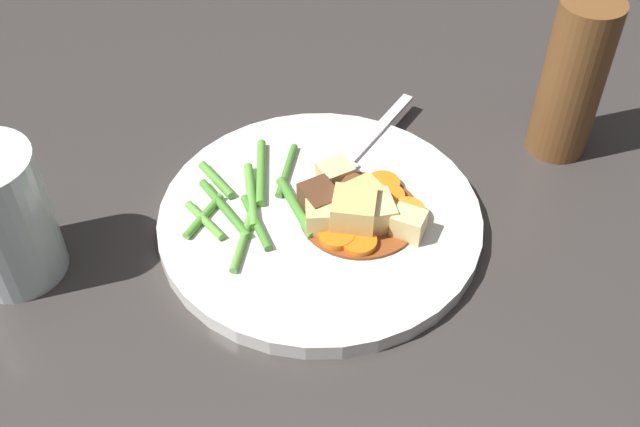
% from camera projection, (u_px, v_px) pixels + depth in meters
% --- Properties ---
extents(ground_plane, '(3.00, 3.00, 0.00)m').
position_uv_depth(ground_plane, '(320.00, 226.00, 0.67)').
color(ground_plane, '#383330').
extents(dinner_plate, '(0.28, 0.28, 0.02)m').
position_uv_depth(dinner_plate, '(320.00, 220.00, 0.67)').
color(dinner_plate, white).
rests_on(dinner_plate, ground_plane).
extents(stew_sauce, '(0.10, 0.10, 0.00)m').
position_uv_depth(stew_sauce, '(359.00, 214.00, 0.66)').
color(stew_sauce, brown).
rests_on(stew_sauce, dinner_plate).
extents(carrot_slice_0, '(0.04, 0.04, 0.01)m').
position_uv_depth(carrot_slice_0, '(386.00, 198.00, 0.67)').
color(carrot_slice_0, orange).
rests_on(carrot_slice_0, dinner_plate).
extents(carrot_slice_1, '(0.04, 0.04, 0.01)m').
position_uv_depth(carrot_slice_1, '(337.00, 237.00, 0.64)').
color(carrot_slice_1, orange).
rests_on(carrot_slice_1, dinner_plate).
extents(carrot_slice_2, '(0.03, 0.03, 0.01)m').
position_uv_depth(carrot_slice_2, '(359.00, 243.00, 0.63)').
color(carrot_slice_2, orange).
rests_on(carrot_slice_2, dinner_plate).
extents(carrot_slice_3, '(0.04, 0.04, 0.01)m').
position_uv_depth(carrot_slice_3, '(383.00, 185.00, 0.68)').
color(carrot_slice_3, orange).
rests_on(carrot_slice_3, dinner_plate).
extents(carrot_slice_4, '(0.04, 0.04, 0.01)m').
position_uv_depth(carrot_slice_4, '(392.00, 220.00, 0.65)').
color(carrot_slice_4, orange).
rests_on(carrot_slice_4, dinner_plate).
extents(carrot_slice_5, '(0.04, 0.04, 0.01)m').
position_uv_depth(carrot_slice_5, '(407.00, 214.00, 0.65)').
color(carrot_slice_5, orange).
rests_on(carrot_slice_5, dinner_plate).
extents(potato_chunk_0, '(0.04, 0.04, 0.03)m').
position_uv_depth(potato_chunk_0, '(354.00, 213.00, 0.64)').
color(potato_chunk_0, '#DBBC6B').
rests_on(potato_chunk_0, dinner_plate).
extents(potato_chunk_1, '(0.03, 0.02, 0.03)m').
position_uv_depth(potato_chunk_1, '(319.00, 219.00, 0.64)').
color(potato_chunk_1, '#E5CC7A').
rests_on(potato_chunk_1, dinner_plate).
extents(potato_chunk_2, '(0.03, 0.03, 0.02)m').
position_uv_depth(potato_chunk_2, '(409.00, 224.00, 0.64)').
color(potato_chunk_2, '#EAD68C').
rests_on(potato_chunk_2, dinner_plate).
extents(potato_chunk_3, '(0.03, 0.03, 0.02)m').
position_uv_depth(potato_chunk_3, '(335.00, 176.00, 0.68)').
color(potato_chunk_3, '#EAD68C').
rests_on(potato_chunk_3, dinner_plate).
extents(potato_chunk_4, '(0.04, 0.04, 0.03)m').
position_uv_depth(potato_chunk_4, '(373.00, 213.00, 0.64)').
color(potato_chunk_4, '#EAD68C').
rests_on(potato_chunk_4, dinner_plate).
extents(potato_chunk_5, '(0.04, 0.04, 0.03)m').
position_uv_depth(potato_chunk_5, '(363.00, 198.00, 0.65)').
color(potato_chunk_5, '#DBBC6B').
rests_on(potato_chunk_5, dinner_plate).
extents(meat_chunk_0, '(0.04, 0.04, 0.03)m').
position_uv_depth(meat_chunk_0, '(321.00, 202.00, 0.65)').
color(meat_chunk_0, '#56331E').
rests_on(meat_chunk_0, dinner_plate).
extents(meat_chunk_1, '(0.03, 0.03, 0.02)m').
position_uv_depth(meat_chunk_1, '(352.00, 192.00, 0.66)').
color(meat_chunk_1, brown).
rests_on(meat_chunk_1, dinner_plate).
extents(green_bean_0, '(0.04, 0.05, 0.01)m').
position_uv_depth(green_bean_0, '(204.00, 216.00, 0.65)').
color(green_bean_0, '#599E38').
rests_on(green_bean_0, dinner_plate).
extents(green_bean_1, '(0.01, 0.08, 0.01)m').
position_uv_depth(green_bean_1, '(251.00, 195.00, 0.67)').
color(green_bean_1, '#66AD42').
rests_on(green_bean_1, dinner_plate).
extents(green_bean_2, '(0.02, 0.07, 0.01)m').
position_uv_depth(green_bean_2, '(243.00, 241.00, 0.63)').
color(green_bean_2, '#66AD42').
rests_on(green_bean_2, dinner_plate).
extents(green_bean_3, '(0.02, 0.06, 0.01)m').
position_uv_depth(green_bean_3, '(256.00, 222.00, 0.65)').
color(green_bean_3, '#4C8E33').
rests_on(green_bean_3, dinner_plate).
extents(green_bean_4, '(0.03, 0.05, 0.01)m').
position_uv_depth(green_bean_4, '(217.00, 180.00, 0.68)').
color(green_bean_4, '#599E38').
rests_on(green_bean_4, dinner_plate).
extents(green_bean_5, '(0.03, 0.05, 0.01)m').
position_uv_depth(green_bean_5, '(205.00, 223.00, 0.65)').
color(green_bean_5, '#66AD42').
rests_on(green_bean_5, dinner_plate).
extents(green_bean_6, '(0.01, 0.08, 0.01)m').
position_uv_depth(green_bean_6, '(261.00, 172.00, 0.69)').
color(green_bean_6, '#599E38').
rests_on(green_bean_6, dinner_plate).
extents(green_bean_7, '(0.04, 0.07, 0.01)m').
position_uv_depth(green_bean_7, '(225.00, 209.00, 0.66)').
color(green_bean_7, '#4C8E33').
rests_on(green_bean_7, dinner_plate).
extents(green_bean_8, '(0.03, 0.07, 0.01)m').
position_uv_depth(green_bean_8, '(296.00, 207.00, 0.66)').
color(green_bean_8, '#4C8E33').
rests_on(green_bean_8, dinner_plate).
extents(green_bean_9, '(0.03, 0.07, 0.01)m').
position_uv_depth(green_bean_9, '(287.00, 170.00, 0.69)').
color(green_bean_9, '#4C8E33').
rests_on(green_bean_9, dinner_plate).
extents(fork, '(0.12, 0.15, 0.00)m').
position_uv_depth(fork, '(361.00, 149.00, 0.72)').
color(fork, silver).
rests_on(fork, dinner_plate).
extents(water_glass, '(0.08, 0.08, 0.12)m').
position_uv_depth(water_glass, '(0.00, 217.00, 0.60)').
color(water_glass, silver).
rests_on(water_glass, ground_plane).
extents(pepper_mill, '(0.06, 0.06, 0.15)m').
position_uv_depth(pepper_mill, '(573.00, 79.00, 0.69)').
color(pepper_mill, brown).
rests_on(pepper_mill, ground_plane).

